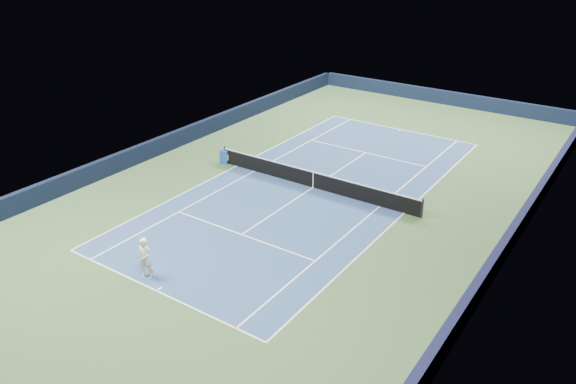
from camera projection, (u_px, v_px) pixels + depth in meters
The scene contains 19 objects.
ground at pixel (313, 188), 31.39m from camera, with size 40.00×40.00×0.00m, color #314E2A.
wall_far at pixel (441, 97), 45.93m from camera, with size 22.00×0.35×1.10m, color #111A33.
wall_right at pixel (514, 233), 25.65m from camera, with size 0.35×40.00×1.10m, color black.
wall_left at pixel (173, 140), 36.66m from camera, with size 0.35×40.00×1.10m, color black.
court_surface at pixel (313, 187), 31.39m from camera, with size 10.97×23.77×0.01m, color navy.
baseline_far at pixel (401, 130), 40.24m from camera, with size 10.97×0.08×0.00m, color white.
baseline_near at pixel (156, 291), 22.53m from camera, with size 10.97×0.08×0.00m, color white.
sideline_doubles_right at pixel (404, 213), 28.60m from camera, with size 0.08×23.77×0.00m, color white.
sideline_doubles_left at pixel (237, 166), 34.18m from camera, with size 0.08×23.77×0.00m, color white.
sideline_singles_right at pixel (380, 206), 29.29m from camera, with size 0.08×23.77×0.00m, color white.
sideline_singles_left at pixel (255, 171), 33.48m from camera, with size 0.08×23.77×0.00m, color white.
service_line_far at pixel (366, 153), 36.16m from camera, with size 8.23×0.08×0.00m, color white.
service_line_near at pixel (242, 234), 26.62m from camera, with size 8.23×0.08×0.00m, color white.
center_service_line at pixel (313, 187), 31.39m from camera, with size 0.08×12.80×0.00m, color white.
center_mark_far at pixel (400, 130), 40.13m from camera, with size 0.08×0.30×0.00m, color white.
center_mark_near at pixel (159, 289), 22.64m from camera, with size 0.08×0.30×0.00m, color white.
tennis_net at pixel (313, 179), 31.17m from camera, with size 12.90×0.10×1.07m.
sponsor_cube at pixel (225, 156), 34.48m from camera, with size 0.61×0.54×0.84m.
tennis_player at pixel (145, 258), 23.04m from camera, with size 0.86×1.33×2.01m.
Camera 1 is at (14.87, -24.27, 13.31)m, focal length 35.00 mm.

